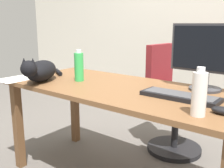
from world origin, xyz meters
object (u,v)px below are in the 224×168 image
Objects in this scene: cat at (41,70)px; water_bottle at (79,67)px; office_chair at (171,105)px; spray_bottle at (199,94)px; monitor at (208,55)px; computer_mouse at (223,111)px; keyboard at (180,96)px.

water_bottle is at bearing 42.11° from cat.
office_chair is 1.19m from spray_bottle.
monitor is at bearing 24.95° from cat.
water_bottle is 1.02× the size of spray_bottle.
office_chair is 8.71× the size of computer_mouse.
monitor is 0.53m from spray_bottle.
spray_bottle is (0.14, -0.50, -0.12)m from monitor.
monitor is at bearing -46.48° from office_chair.
monitor is 0.35m from keyboard.
water_bottle is (-0.78, -0.02, 0.09)m from keyboard.
office_chair is 0.94m from water_bottle.
computer_mouse is (0.27, -0.13, 0.00)m from keyboard.
spray_bottle is at bearing -134.17° from computer_mouse.
computer_mouse reaches higher than keyboard.
monitor reaches higher than computer_mouse.
monitor is at bearing 119.24° from computer_mouse.
water_bottle is 0.99m from spray_bottle.
keyboard is at bearing 130.42° from spray_bottle.
keyboard is 0.30m from spray_bottle.
cat is 4.89× the size of computer_mouse.
office_chair is at bearing 62.83° from water_bottle.
keyboard is (-0.04, -0.28, -0.21)m from monitor.
spray_bottle is at bearing -49.58° from keyboard.
office_chair is 1.18m from cat.
monitor is 0.51m from computer_mouse.
water_bottle is (-0.83, -0.29, -0.12)m from monitor.
office_chair is at bearing 57.76° from cat.
monitor is at bearing 80.98° from keyboard.
cat is 0.28m from water_bottle.
monitor reaches higher than keyboard.
cat is at bearing 179.19° from spray_bottle.
office_chair is 0.83m from monitor.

